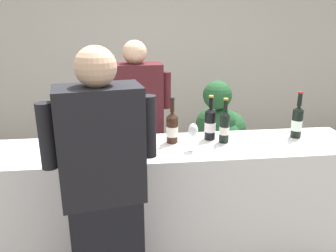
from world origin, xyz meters
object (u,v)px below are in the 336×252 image
Objects in this scene: wine_bottle_7 at (123,124)px; potted_shrub at (221,129)px; person_guest at (105,210)px; wine_bottle_5 at (138,125)px; person_server at (137,139)px; wine_bottle_2 at (297,121)px; wine_glass at (193,132)px; ice_bucket at (88,136)px; wine_bottle_1 at (224,126)px; wine_bottle_6 at (118,139)px; wine_bottle_0 at (210,123)px; wine_bottle_4 at (172,127)px; wine_bottle_3 at (150,132)px.

wine_bottle_7 is 0.29× the size of potted_shrub.
potted_shrub is (1.17, 1.90, -0.22)m from person_guest.
person_server reaches higher than wine_bottle_5.
wine_bottle_2 is 0.83m from wine_glass.
wine_bottle_5 is 0.38m from ice_bucket.
wine_bottle_1 reaches higher than wine_bottle_6.
wine_bottle_2 is 1.12× the size of wine_bottle_6.
wine_bottle_5 is 0.28× the size of potted_shrub.
wine_bottle_7 is 0.20× the size of person_guest.
person_server is 1.17m from person_guest.
wine_bottle_0 is at bearing -109.60° from potted_shrub.
wine_glass is at bearing -62.32° from person_server.
person_guest is 1.45× the size of potted_shrub.
person_server is (-0.52, 0.48, -0.28)m from wine_bottle_0.
person_server is 1.23m from potted_shrub.
wine_glass is 0.11× the size of person_guest.
person_guest is 2.24m from potted_shrub.
wine_bottle_2 is at bearing 8.42° from wine_bottle_6.
person_guest is at bearing -100.29° from person_server.
wine_bottle_5 is at bearing 161.62° from wine_bottle_4.
wine_bottle_3 is 0.28× the size of potted_shrub.
wine_bottle_3 is at bearing -67.62° from wine_bottle_5.
wine_bottle_2 is 1.31m from person_server.
ice_bucket reaches higher than wine_glass.
wine_bottle_7 is at bearing 83.30° from wine_bottle_6.
wine_bottle_2 is 1.70× the size of ice_bucket.
wine_glass is 0.93× the size of ice_bucket.
person_server is at bearing 79.12° from wine_bottle_6.
ice_bucket is at bearing -148.30° from wine_bottle_7.
wine_bottle_4 reaches higher than ice_bucket.
wine_glass is (0.35, -0.25, 0.02)m from wine_bottle_5.
wine_glass is at bearing -13.35° from wine_bottle_3.
wine_bottle_3 is 1.60× the size of ice_bucket.
person_guest is at bearing -98.39° from wine_bottle_7.
wine_bottle_1 is 0.28m from wine_glass.
person_server is (-0.00, 0.43, -0.27)m from wine_bottle_5.
wine_bottle_7 is 0.21× the size of person_server.
wine_bottle_0 is at bearing -4.87° from wine_bottle_5.
ice_bucket is 1.93m from potted_shrub.
wine_bottle_6 is at bearing -156.19° from wine_bottle_3.
person_server reaches higher than ice_bucket.
wine_bottle_6 is at bearing 80.66° from person_guest.
potted_shrub is at bearing 51.11° from wine_bottle_5.
wine_bottle_1 is at bearing 6.23° from wine_bottle_3.
potted_shrub is (0.44, 1.23, -0.47)m from wine_bottle_0.
wine_bottle_0 is 1.02m from person_guest.
potted_shrub is at bearing 57.10° from wine_bottle_3.
wine_bottle_5 is at bearing 175.13° from wine_bottle_0.
wine_bottle_2 reaches higher than ice_bucket.
wine_bottle_5 is at bearing -128.89° from potted_shrub.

